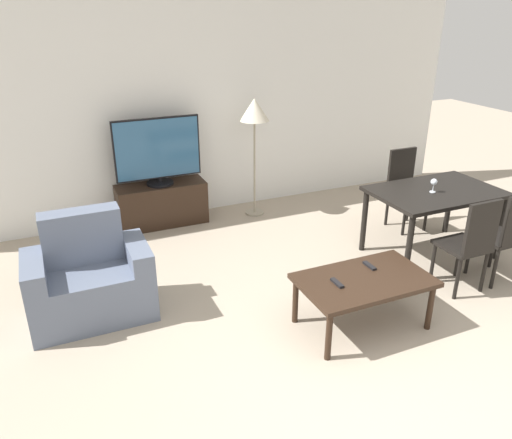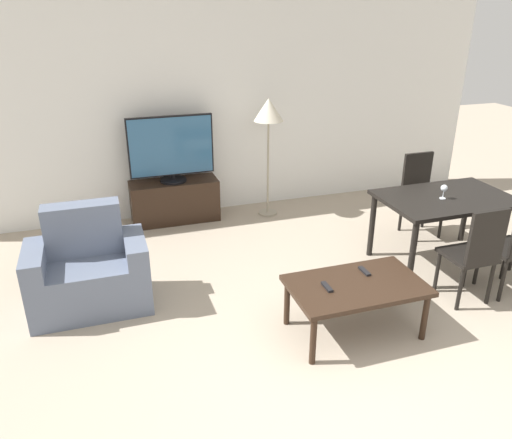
{
  "view_description": "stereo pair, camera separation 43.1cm",
  "coord_description": "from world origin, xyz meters",
  "px_view_note": "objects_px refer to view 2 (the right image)",
  "views": [
    {
      "loc": [
        -1.94,
        -2.0,
        2.53
      ],
      "look_at": [
        -0.21,
        1.96,
        0.65
      ],
      "focal_mm": 35.0,
      "sensor_mm": 36.0,
      "label": 1
    },
    {
      "loc": [
        -1.54,
        -2.15,
        2.53
      ],
      "look_at": [
        -0.21,
        1.96,
        0.65
      ],
      "focal_mm": 35.0,
      "sensor_mm": 36.0,
      "label": 2
    }
  ],
  "objects_px": {
    "dining_chair_near": "(475,251)",
    "wine_glass_left": "(444,189)",
    "remote_primary": "(364,271)",
    "armchair": "(89,273)",
    "floor_lamp": "(268,115)",
    "dining_table": "(446,205)",
    "coffee_table": "(356,289)",
    "tv": "(171,149)",
    "remote_secondary": "(327,287)",
    "dining_chair_far": "(420,190)",
    "tv_stand": "(175,201)"
  },
  "relations": [
    {
      "from": "coffee_table",
      "to": "remote_secondary",
      "type": "height_order",
      "value": "remote_secondary"
    },
    {
      "from": "dining_chair_far",
      "to": "wine_glass_left",
      "type": "height_order",
      "value": "dining_chair_far"
    },
    {
      "from": "coffee_table",
      "to": "dining_chair_far",
      "type": "distance_m",
      "value": 2.28
    },
    {
      "from": "armchair",
      "to": "floor_lamp",
      "type": "distance_m",
      "value": 2.86
    },
    {
      "from": "dining_chair_near",
      "to": "floor_lamp",
      "type": "bearing_deg",
      "value": 112.3
    },
    {
      "from": "remote_secondary",
      "to": "armchair",
      "type": "bearing_deg",
      "value": 149.3
    },
    {
      "from": "dining_chair_near",
      "to": "floor_lamp",
      "type": "height_order",
      "value": "floor_lamp"
    },
    {
      "from": "armchair",
      "to": "remote_secondary",
      "type": "bearing_deg",
      "value": -30.7
    },
    {
      "from": "remote_primary",
      "to": "remote_secondary",
      "type": "height_order",
      "value": "same"
    },
    {
      "from": "remote_primary",
      "to": "wine_glass_left",
      "type": "xyz_separation_m",
      "value": [
        1.2,
        0.63,
        0.38
      ]
    },
    {
      "from": "dining_table",
      "to": "wine_glass_left",
      "type": "relative_size",
      "value": 9.02
    },
    {
      "from": "tv",
      "to": "wine_glass_left",
      "type": "relative_size",
      "value": 6.97
    },
    {
      "from": "remote_secondary",
      "to": "dining_table",
      "type": "bearing_deg",
      "value": 25.38
    },
    {
      "from": "floor_lamp",
      "to": "remote_primary",
      "type": "relative_size",
      "value": 9.92
    },
    {
      "from": "tv_stand",
      "to": "dining_table",
      "type": "bearing_deg",
      "value": -38.71
    },
    {
      "from": "coffee_table",
      "to": "tv_stand",
      "type": "bearing_deg",
      "value": 110.11
    },
    {
      "from": "armchair",
      "to": "tv",
      "type": "relative_size",
      "value": 1.0
    },
    {
      "from": "tv_stand",
      "to": "remote_primary",
      "type": "distance_m",
      "value": 2.89
    },
    {
      "from": "floor_lamp",
      "to": "dining_chair_near",
      "type": "bearing_deg",
      "value": -67.7
    },
    {
      "from": "tv",
      "to": "dining_chair_far",
      "type": "distance_m",
      "value": 2.97
    },
    {
      "from": "coffee_table",
      "to": "remote_secondary",
      "type": "xyz_separation_m",
      "value": [
        -0.26,
        0.01,
        0.06
      ]
    },
    {
      "from": "dining_chair_near",
      "to": "wine_glass_left",
      "type": "bearing_deg",
      "value": 77.97
    },
    {
      "from": "armchair",
      "to": "dining_chair_near",
      "type": "relative_size",
      "value": 1.07
    },
    {
      "from": "wine_glass_left",
      "to": "tv_stand",
      "type": "bearing_deg",
      "value": 139.85
    },
    {
      "from": "dining_chair_near",
      "to": "floor_lamp",
      "type": "xyz_separation_m",
      "value": [
        -1.04,
        2.55,
        0.76
      ]
    },
    {
      "from": "tv_stand",
      "to": "dining_chair_near",
      "type": "height_order",
      "value": "dining_chair_near"
    },
    {
      "from": "dining_table",
      "to": "armchair",
      "type": "bearing_deg",
      "value": 175.61
    },
    {
      "from": "dining_table",
      "to": "remote_primary",
      "type": "xyz_separation_m",
      "value": [
        -1.28,
        -0.67,
        -0.19
      ]
    },
    {
      "from": "dining_table",
      "to": "dining_chair_near",
      "type": "bearing_deg",
      "value": -107.32
    },
    {
      "from": "dining_chair_near",
      "to": "wine_glass_left",
      "type": "xyz_separation_m",
      "value": [
        0.15,
        0.7,
        0.32
      ]
    },
    {
      "from": "armchair",
      "to": "dining_table",
      "type": "relative_size",
      "value": 0.77
    },
    {
      "from": "dining_table",
      "to": "remote_secondary",
      "type": "height_order",
      "value": "dining_table"
    },
    {
      "from": "dining_table",
      "to": "coffee_table",
      "type": "bearing_deg",
      "value": -150.4
    },
    {
      "from": "armchair",
      "to": "dining_chair_near",
      "type": "bearing_deg",
      "value": -17.16
    },
    {
      "from": "floor_lamp",
      "to": "remote_secondary",
      "type": "height_order",
      "value": "floor_lamp"
    },
    {
      "from": "dining_chair_far",
      "to": "dining_chair_near",
      "type": "bearing_deg",
      "value": -107.32
    },
    {
      "from": "remote_secondary",
      "to": "tv",
      "type": "bearing_deg",
      "value": 105.36
    },
    {
      "from": "coffee_table",
      "to": "floor_lamp",
      "type": "height_order",
      "value": "floor_lamp"
    },
    {
      "from": "dining_table",
      "to": "floor_lamp",
      "type": "height_order",
      "value": "floor_lamp"
    },
    {
      "from": "coffee_table",
      "to": "dining_chair_near",
      "type": "xyz_separation_m",
      "value": [
        1.2,
        0.07,
        0.12
      ]
    },
    {
      "from": "floor_lamp",
      "to": "wine_glass_left",
      "type": "xyz_separation_m",
      "value": [
        1.19,
        -1.84,
        -0.45
      ]
    },
    {
      "from": "coffee_table",
      "to": "dining_table",
      "type": "relative_size",
      "value": 0.83
    },
    {
      "from": "remote_primary",
      "to": "dining_table",
      "type": "bearing_deg",
      "value": 27.53
    },
    {
      "from": "tv",
      "to": "floor_lamp",
      "type": "relative_size",
      "value": 0.68
    },
    {
      "from": "tv_stand",
      "to": "remote_secondary",
      "type": "bearing_deg",
      "value": -74.65
    },
    {
      "from": "dining_chair_near",
      "to": "dining_chair_far",
      "type": "height_order",
      "value": "same"
    },
    {
      "from": "remote_secondary",
      "to": "wine_glass_left",
      "type": "xyz_separation_m",
      "value": [
        1.61,
        0.77,
        0.38
      ]
    },
    {
      "from": "armchair",
      "to": "wine_glass_left",
      "type": "relative_size",
      "value": 6.98
    },
    {
      "from": "dining_chair_near",
      "to": "remote_primary",
      "type": "xyz_separation_m",
      "value": [
        -1.05,
        0.07,
        -0.06
      ]
    },
    {
      "from": "tv",
      "to": "dining_table",
      "type": "bearing_deg",
      "value": -38.68
    }
  ]
}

